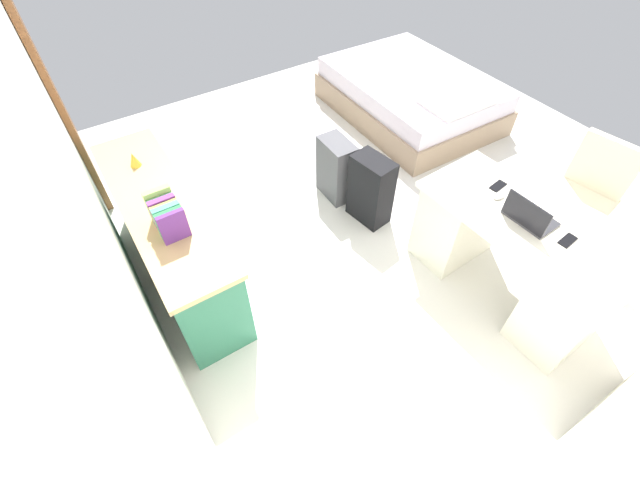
# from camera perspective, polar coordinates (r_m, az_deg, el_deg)

# --- Properties ---
(ground_plane) EXTENTS (5.59, 5.59, 0.00)m
(ground_plane) POSITION_cam_1_polar(r_m,az_deg,el_deg) (4.05, 7.87, 4.72)
(ground_plane) COLOR silver
(wall_back) EXTENTS (4.59, 0.10, 2.85)m
(wall_back) POSITION_cam_1_polar(r_m,az_deg,el_deg) (2.53, -31.28, 8.93)
(wall_back) COLOR white
(wall_back) RESTS_ON ground_plane
(door_wooden) EXTENTS (0.88, 0.05, 2.04)m
(door_wooden) POSITION_cam_1_polar(r_m,az_deg,el_deg) (4.26, -32.36, 16.97)
(door_wooden) COLOR brown
(door_wooden) RESTS_ON ground_plane
(desk) EXTENTS (1.46, 0.71, 0.74)m
(desk) POSITION_cam_1_polar(r_m,az_deg,el_deg) (3.37, 24.15, -1.92)
(desk) COLOR silver
(desk) RESTS_ON ground_plane
(office_chair) EXTENTS (0.53, 0.53, 0.94)m
(office_chair) POSITION_cam_1_polar(r_m,az_deg,el_deg) (3.99, 31.32, 4.26)
(office_chair) COLOR black
(office_chair) RESTS_ON ground_plane
(credenza) EXTENTS (1.80, 0.48, 0.77)m
(credenza) POSITION_cam_1_polar(r_m,az_deg,el_deg) (3.37, -19.23, 0.10)
(credenza) COLOR #28664C
(credenza) RESTS_ON ground_plane
(bed) EXTENTS (1.93, 1.45, 0.58)m
(bed) POSITION_cam_1_polar(r_m,az_deg,el_deg) (5.23, 12.08, 18.41)
(bed) COLOR gray
(bed) RESTS_ON ground_plane
(suitcase_black) EXTENTS (0.39, 0.27, 0.63)m
(suitcase_black) POSITION_cam_1_polar(r_m,az_deg,el_deg) (3.71, 6.79, 6.67)
(suitcase_black) COLOR black
(suitcase_black) RESTS_ON ground_plane
(suitcase_spare_grey) EXTENTS (0.37, 0.23, 0.58)m
(suitcase_spare_grey) POSITION_cam_1_polar(r_m,az_deg,el_deg) (3.94, 2.20, 9.45)
(suitcase_spare_grey) COLOR #4C4C51
(suitcase_spare_grey) RESTS_ON ground_plane
(laptop) EXTENTS (0.32, 0.23, 0.21)m
(laptop) POSITION_cam_1_polar(r_m,az_deg,el_deg) (3.10, 26.16, 2.88)
(laptop) COLOR #333338
(laptop) RESTS_ON desk
(computer_mouse) EXTENTS (0.06, 0.10, 0.03)m
(computer_mouse) POSITION_cam_1_polar(r_m,az_deg,el_deg) (3.23, 22.85, 5.48)
(computer_mouse) COLOR white
(computer_mouse) RESTS_ON desk
(cell_phone_near_laptop) EXTENTS (0.08, 0.14, 0.01)m
(cell_phone_near_laptop) POSITION_cam_1_polar(r_m,az_deg,el_deg) (3.12, 30.25, -0.05)
(cell_phone_near_laptop) COLOR black
(cell_phone_near_laptop) RESTS_ON desk
(cell_phone_by_mouse) EXTENTS (0.09, 0.14, 0.01)m
(cell_phone_by_mouse) POSITION_cam_1_polar(r_m,az_deg,el_deg) (3.32, 22.74, 6.69)
(cell_phone_by_mouse) COLOR black
(cell_phone_by_mouse) RESTS_ON desk
(book_row) EXTENTS (0.28, 0.17, 0.23)m
(book_row) POSITION_cam_1_polar(r_m,az_deg,el_deg) (2.83, -19.80, 3.18)
(book_row) COLOR #5A2B7D
(book_row) RESTS_ON credenza
(figurine_small) EXTENTS (0.08, 0.08, 0.11)m
(figurine_small) POSITION_cam_1_polar(r_m,az_deg,el_deg) (3.45, -23.67, 9.84)
(figurine_small) COLOR gold
(figurine_small) RESTS_ON credenza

